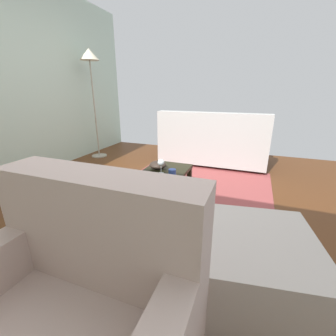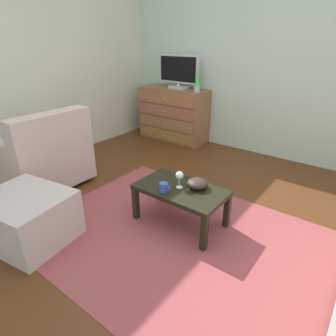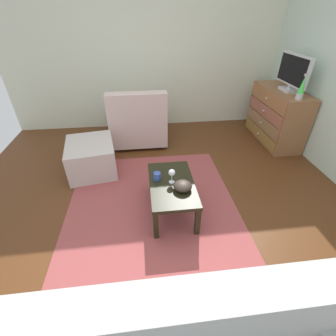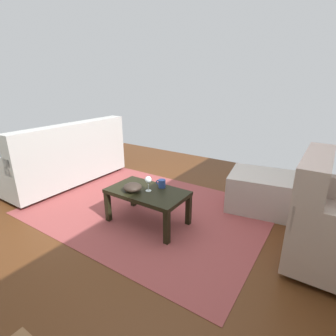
{
  "view_description": "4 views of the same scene",
  "coord_description": "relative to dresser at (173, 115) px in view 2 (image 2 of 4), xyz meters",
  "views": [
    {
      "loc": [
        -2.03,
        -0.85,
        1.19
      ],
      "look_at": [
        0.03,
        -0.06,
        0.43
      ],
      "focal_mm": 24.07,
      "sensor_mm": 36.0,
      "label": 1
    },
    {
      "loc": [
        1.29,
        -1.83,
        1.59
      ],
      "look_at": [
        -0.2,
        0.14,
        0.45
      ],
      "focal_mm": 30.33,
      "sensor_mm": 36.0,
      "label": 2
    },
    {
      "loc": [
        1.97,
        -0.26,
        1.89
      ],
      "look_at": [
        -0.14,
        -0.01,
        0.44
      ],
      "focal_mm": 25.28,
      "sensor_mm": 36.0,
      "label": 3
    },
    {
      "loc": [
        -1.47,
        1.91,
        1.45
      ],
      "look_at": [
        -0.22,
        0.02,
        0.66
      ],
      "focal_mm": 27.68,
      "sensor_mm": 36.0,
      "label": 4
    }
  ],
  "objects": [
    {
      "name": "armchair",
      "position": [
        -0.18,
        -2.24,
        -0.07
      ],
      "size": [
        0.8,
        0.87,
        0.89
      ],
      "color": "#332319",
      "rests_on": "ground_plane"
    },
    {
      "name": "coffee_table",
      "position": [
        1.48,
        -1.91,
        -0.11
      ],
      "size": [
        0.81,
        0.47,
        0.37
      ],
      "color": "black",
      "rests_on": "ground_plane"
    },
    {
      "name": "lava_lamp",
      "position": [
        0.47,
        -0.04,
        0.57
      ],
      "size": [
        0.09,
        0.09,
        0.33
      ],
      "color": "#B7B7BC",
      "rests_on": "dresser"
    },
    {
      "name": "wall_plain_left",
      "position": [
        -0.95,
        -1.93,
        0.92
      ],
      "size": [
        0.12,
        4.95,
        2.7
      ],
      "primitive_type": "cube",
      "color": "beige",
      "rests_on": "ground_plane"
    },
    {
      "name": "bowl_decorative",
      "position": [
        1.6,
        -1.82,
        -0.02
      ],
      "size": [
        0.19,
        0.19,
        0.08
      ],
      "primitive_type": "ellipsoid",
      "color": "#30251F",
      "rests_on": "coffee_table"
    },
    {
      "name": "dresser",
      "position": [
        0.0,
        0.0,
        0.0
      ],
      "size": [
        1.13,
        0.49,
        0.85
      ],
      "color": "#8D5D3A",
      "rests_on": "ground_plane"
    },
    {
      "name": "ground_plane",
      "position": [
        1.45,
        -1.93,
        -0.45
      ],
      "size": [
        5.28,
        4.95,
        0.05
      ],
      "primitive_type": "cube",
      "color": "#542D15"
    },
    {
      "name": "mug",
      "position": [
        1.41,
        -2.06,
        -0.02
      ],
      "size": [
        0.11,
        0.08,
        0.08
      ],
      "color": "#324EA2",
      "rests_on": "coffee_table"
    },
    {
      "name": "ottoman",
      "position": [
        0.59,
        -2.89,
        -0.22
      ],
      "size": [
        0.79,
        0.7,
        0.42
      ],
      "primitive_type": "cube",
      "rotation": [
        0.0,
        0.0,
        0.16
      ],
      "color": "#BBB0A9",
      "rests_on": "ground_plane"
    },
    {
      "name": "area_rug",
      "position": [
        1.65,
        -2.13,
        -0.42
      ],
      "size": [
        2.6,
        1.9,
        0.01
      ],
      "primitive_type": "cube",
      "color": "#944241",
      "rests_on": "ground_plane"
    },
    {
      "name": "tv",
      "position": [
        0.08,
        0.02,
        0.69
      ],
      "size": [
        0.71,
        0.18,
        0.5
      ],
      "color": "silver",
      "rests_on": "dresser"
    },
    {
      "name": "wine_glass",
      "position": [
        1.47,
        -1.91,
        0.06
      ],
      "size": [
        0.07,
        0.07,
        0.16
      ],
      "color": "silver",
      "rests_on": "coffee_table"
    },
    {
      "name": "wall_accent_rear",
      "position": [
        1.45,
        0.31,
        0.92
      ],
      "size": [
        5.28,
        0.12,
        2.7
      ],
      "primitive_type": "cube",
      "color": "silver",
      "rests_on": "ground_plane"
    }
  ]
}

